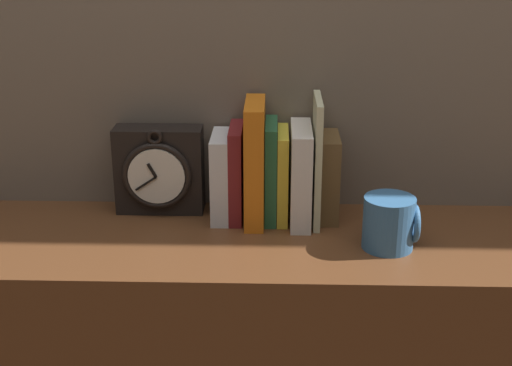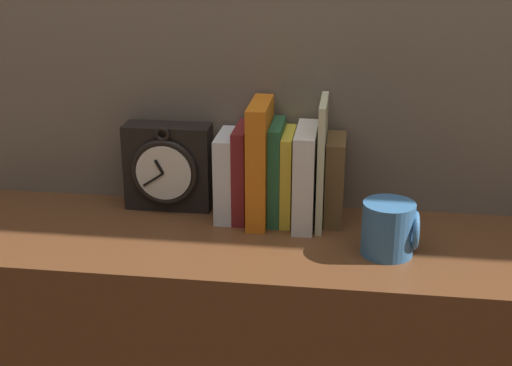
{
  "view_description": "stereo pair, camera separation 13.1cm",
  "coord_description": "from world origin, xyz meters",
  "px_view_note": "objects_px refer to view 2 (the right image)",
  "views": [
    {
      "loc": [
        0.04,
        -1.23,
        1.44
      ],
      "look_at": [
        0.0,
        0.0,
        0.98
      ],
      "focal_mm": 50.0,
      "sensor_mm": 36.0,
      "label": 1
    },
    {
      "loc": [
        0.17,
        -1.22,
        1.44
      ],
      "look_at": [
        0.0,
        0.0,
        0.98
      ],
      "focal_mm": 50.0,
      "sensor_mm": 36.0,
      "label": 2
    }
  ],
  "objects_px": {
    "book_slot2_orange": "(260,162)",
    "book_slot4_yellow": "(288,176)",
    "clock": "(168,167)",
    "book_slot7_brown": "(335,180)",
    "book_slot1_maroon": "(242,172)",
    "mug": "(390,229)",
    "book_slot6_cream": "(322,162)",
    "book_slot0_white": "(227,175)",
    "book_slot5_white": "(305,177)",
    "book_slot3_green": "(277,172)"
  },
  "relations": [
    {
      "from": "book_slot2_orange",
      "to": "book_slot4_yellow",
      "type": "height_order",
      "value": "book_slot2_orange"
    },
    {
      "from": "clock",
      "to": "book_slot7_brown",
      "type": "bearing_deg",
      "value": -3.23
    },
    {
      "from": "book_slot1_maroon",
      "to": "mug",
      "type": "relative_size",
      "value": 1.89
    },
    {
      "from": "mug",
      "to": "book_slot7_brown",
      "type": "bearing_deg",
      "value": 125.92
    },
    {
      "from": "book_slot2_orange",
      "to": "book_slot7_brown",
      "type": "xyz_separation_m",
      "value": [
        0.15,
        0.02,
        -0.04
      ]
    },
    {
      "from": "book_slot6_cream",
      "to": "mug",
      "type": "relative_size",
      "value": 2.5
    },
    {
      "from": "book_slot7_brown",
      "to": "book_slot4_yellow",
      "type": "bearing_deg",
      "value": -176.44
    },
    {
      "from": "book_slot7_brown",
      "to": "mug",
      "type": "bearing_deg",
      "value": -54.08
    },
    {
      "from": "book_slot0_white",
      "to": "mug",
      "type": "distance_m",
      "value": 0.35
    },
    {
      "from": "book_slot5_white",
      "to": "book_slot7_brown",
      "type": "height_order",
      "value": "book_slot5_white"
    },
    {
      "from": "book_slot6_cream",
      "to": "book_slot0_white",
      "type": "bearing_deg",
      "value": 177.37
    },
    {
      "from": "book_slot3_green",
      "to": "book_slot5_white",
      "type": "height_order",
      "value": "book_slot3_green"
    },
    {
      "from": "book_slot4_yellow",
      "to": "book_slot5_white",
      "type": "xyz_separation_m",
      "value": [
        0.04,
        -0.01,
        0.01
      ]
    },
    {
      "from": "book_slot4_yellow",
      "to": "mug",
      "type": "xyz_separation_m",
      "value": [
        0.2,
        -0.14,
        -0.04
      ]
    },
    {
      "from": "book_slot1_maroon",
      "to": "book_slot5_white",
      "type": "height_order",
      "value": "book_slot5_white"
    },
    {
      "from": "mug",
      "to": "book_slot4_yellow",
      "type": "bearing_deg",
      "value": 145.07
    },
    {
      "from": "clock",
      "to": "book_slot5_white",
      "type": "bearing_deg",
      "value": -7.72
    },
    {
      "from": "clock",
      "to": "book_slot1_maroon",
      "type": "xyz_separation_m",
      "value": [
        0.16,
        -0.02,
        0.01
      ]
    },
    {
      "from": "book_slot3_green",
      "to": "book_slot0_white",
      "type": "bearing_deg",
      "value": 179.77
    },
    {
      "from": "book_slot2_orange",
      "to": "book_slot3_green",
      "type": "bearing_deg",
      "value": 19.85
    },
    {
      "from": "book_slot5_white",
      "to": "book_slot7_brown",
      "type": "relative_size",
      "value": 1.13
    },
    {
      "from": "book_slot2_orange",
      "to": "book_slot6_cream",
      "type": "height_order",
      "value": "book_slot6_cream"
    },
    {
      "from": "book_slot1_maroon",
      "to": "book_slot5_white",
      "type": "relative_size",
      "value": 0.98
    },
    {
      "from": "book_slot6_cream",
      "to": "book_slot7_brown",
      "type": "distance_m",
      "value": 0.05
    },
    {
      "from": "book_slot1_maroon",
      "to": "mug",
      "type": "bearing_deg",
      "value": -25.48
    },
    {
      "from": "book_slot6_cream",
      "to": "book_slot1_maroon",
      "type": "bearing_deg",
      "value": 176.91
    },
    {
      "from": "book_slot2_orange",
      "to": "book_slot6_cream",
      "type": "bearing_deg",
      "value": 1.52
    },
    {
      "from": "book_slot7_brown",
      "to": "book_slot1_maroon",
      "type": "bearing_deg",
      "value": -178.38
    },
    {
      "from": "book_slot0_white",
      "to": "book_slot6_cream",
      "type": "relative_size",
      "value": 0.69
    },
    {
      "from": "book_slot0_white",
      "to": "book_slot6_cream",
      "type": "xyz_separation_m",
      "value": [
        0.19,
        -0.01,
        0.04
      ]
    },
    {
      "from": "book_slot1_maroon",
      "to": "book_slot2_orange",
      "type": "distance_m",
      "value": 0.05
    },
    {
      "from": "book_slot1_maroon",
      "to": "book_slot5_white",
      "type": "bearing_deg",
      "value": -6.32
    },
    {
      "from": "clock",
      "to": "book_slot2_orange",
      "type": "xyz_separation_m",
      "value": [
        0.2,
        -0.04,
        0.03
      ]
    },
    {
      "from": "mug",
      "to": "book_slot1_maroon",
      "type": "bearing_deg",
      "value": 154.52
    },
    {
      "from": "book_slot5_white",
      "to": "book_slot4_yellow",
      "type": "bearing_deg",
      "value": 158.88
    },
    {
      "from": "book_slot1_maroon",
      "to": "mug",
      "type": "xyz_separation_m",
      "value": [
        0.29,
        -0.14,
        -0.05
      ]
    },
    {
      "from": "book_slot1_maroon",
      "to": "book_slot7_brown",
      "type": "xyz_separation_m",
      "value": [
        0.19,
        0.01,
        -0.01
      ]
    },
    {
      "from": "book_slot6_cream",
      "to": "mug",
      "type": "bearing_deg",
      "value": -44.81
    },
    {
      "from": "book_slot4_yellow",
      "to": "book_slot6_cream",
      "type": "distance_m",
      "value": 0.08
    },
    {
      "from": "book_slot0_white",
      "to": "book_slot6_cream",
      "type": "distance_m",
      "value": 0.19
    },
    {
      "from": "clock",
      "to": "mug",
      "type": "height_order",
      "value": "clock"
    },
    {
      "from": "book_slot2_orange",
      "to": "book_slot4_yellow",
      "type": "relative_size",
      "value": 1.33
    },
    {
      "from": "book_slot7_brown",
      "to": "mug",
      "type": "distance_m",
      "value": 0.18
    },
    {
      "from": "book_slot6_cream",
      "to": "clock",
      "type": "bearing_deg",
      "value": 174.02
    },
    {
      "from": "book_slot5_white",
      "to": "book_slot7_brown",
      "type": "bearing_deg",
      "value": 18.68
    },
    {
      "from": "book_slot6_cream",
      "to": "book_slot7_brown",
      "type": "relative_size",
      "value": 1.46
    },
    {
      "from": "clock",
      "to": "book_slot4_yellow",
      "type": "bearing_deg",
      "value": -5.73
    },
    {
      "from": "book_slot1_maroon",
      "to": "book_slot2_orange",
      "type": "xyz_separation_m",
      "value": [
        0.04,
        -0.01,
        0.03
      ]
    },
    {
      "from": "book_slot7_brown",
      "to": "book_slot5_white",
      "type": "bearing_deg",
      "value": -161.32
    },
    {
      "from": "book_slot2_orange",
      "to": "book_slot3_green",
      "type": "distance_m",
      "value": 0.04
    }
  ]
}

